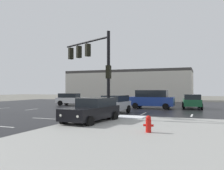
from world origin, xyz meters
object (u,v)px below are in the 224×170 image
(sedan_black, at_px, (93,110))
(sedan_silver, at_px, (113,104))
(traffic_signal_mast, at_px, (93,60))
(fire_hydrant, at_px, (148,124))
(sedan_green, at_px, (192,101))
(suv_blue, at_px, (152,99))
(sedan_white, at_px, (73,99))

(sedan_black, bearing_deg, sedan_silver, -165.07)
(traffic_signal_mast, bearing_deg, fire_hydrant, 163.91)
(sedan_green, bearing_deg, suv_blue, 105.32)
(fire_hydrant, distance_m, sedan_green, 16.88)
(traffic_signal_mast, distance_m, sedan_green, 13.98)
(sedan_silver, relative_size, sedan_green, 1.00)
(sedan_black, height_order, sedan_green, same)
(sedan_black, distance_m, sedan_white, 16.85)
(fire_hydrant, xyz_separation_m, sedan_white, (-13.69, 16.55, 0.32))
(sedan_white, bearing_deg, suv_blue, -12.80)
(fire_hydrant, bearing_deg, sedan_white, 129.60)
(traffic_signal_mast, distance_m, fire_hydrant, 8.07)
(sedan_black, bearing_deg, suv_blue, -179.05)
(fire_hydrant, xyz_separation_m, sedan_silver, (-5.06, 8.73, 0.32))
(suv_blue, height_order, sedan_white, suv_blue)
(traffic_signal_mast, distance_m, sedan_white, 14.83)
(traffic_signal_mast, height_order, sedan_green, traffic_signal_mast)
(fire_hydrant, height_order, sedan_silver, sedan_silver)
(sedan_green, bearing_deg, fire_hydrant, 170.07)
(sedan_black, bearing_deg, sedan_green, 165.82)
(suv_blue, relative_size, sedan_white, 1.04)
(traffic_signal_mast, bearing_deg, sedan_green, -91.07)
(sedan_white, bearing_deg, sedan_silver, -47.98)
(traffic_signal_mast, xyz_separation_m, sedan_white, (-8.49, 11.66, -3.44))
(suv_blue, relative_size, sedan_silver, 1.04)
(fire_hydrant, bearing_deg, sedan_green, 85.94)
(sedan_black, height_order, suv_blue, suv_blue)
(sedan_silver, bearing_deg, sedan_black, 13.39)
(sedan_black, xyz_separation_m, sedan_green, (5.36, 14.18, 0.00))
(sedan_black, distance_m, sedan_green, 15.16)
(sedan_silver, xyz_separation_m, sedan_green, (6.26, 8.10, 0.00))
(sedan_black, xyz_separation_m, sedan_white, (-9.53, 13.90, 0.00))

